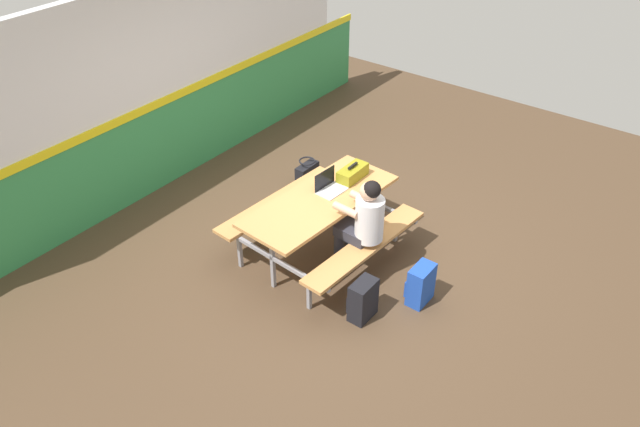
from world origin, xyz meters
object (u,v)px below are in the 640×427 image
picnic_table_main (320,212)px  toolbox_grey (353,173)px  backpack_dark (362,300)px  tote_bag_bright (307,176)px  laptop_silver (329,187)px  student_nearer (363,220)px  satchel_spare (420,285)px

picnic_table_main → toolbox_grey: toolbox_grey is taller
backpack_dark → picnic_table_main: bearing=59.5°
backpack_dark → tote_bag_bright: backpack_dark is taller
picnic_table_main → laptop_silver: bearing=6.6°
student_nearer → laptop_silver: 0.62m
toolbox_grey → satchel_spare: toolbox_grey is taller
picnic_table_main → backpack_dark: bearing=-120.5°
toolbox_grey → tote_bag_bright: bearing=66.7°
student_nearer → toolbox_grey: size_ratio=3.02×
laptop_silver → toolbox_grey: 0.36m
student_nearer → laptop_silver: size_ratio=3.61×
backpack_dark → satchel_spare: size_ratio=1.00×
toolbox_grey → tote_bag_bright: toolbox_grey is taller
satchel_spare → student_nearer: bearing=88.9°
backpack_dark → student_nearer: bearing=34.7°
backpack_dark → tote_bag_bright: 2.44m
student_nearer → picnic_table_main: bearing=90.4°
laptop_silver → tote_bag_bright: laptop_silver is taller
toolbox_grey → student_nearer: bearing=-136.7°
tote_bag_bright → laptop_silver: bearing=-130.1°
picnic_table_main → student_nearer: 0.57m
backpack_dark → satchel_spare: (0.55, -0.34, 0.00)m
backpack_dark → tote_bag_bright: bearing=51.0°
student_nearer → satchel_spare: (-0.01, -0.73, -0.49)m
student_nearer → toolbox_grey: student_nearer is taller
toolbox_grey → backpack_dark: size_ratio=0.91×
picnic_table_main → toolbox_grey: (0.55, -0.04, 0.24)m
tote_bag_bright → picnic_table_main: bearing=-136.0°
backpack_dark → tote_bag_bright: size_ratio=1.02×
student_nearer → satchel_spare: 0.88m
picnic_table_main → satchel_spare: (-0.01, -1.29, -0.36)m
student_nearer → satchel_spare: student_nearer is taller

